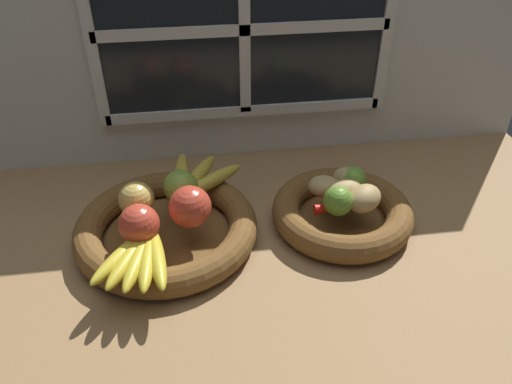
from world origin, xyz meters
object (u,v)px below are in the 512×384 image
at_px(fruit_bowl_right, 342,212).
at_px(potato_back, 348,179).
at_px(apple_green_back, 181,187).
at_px(potato_oblong, 325,186).
at_px(lime_near, 338,201).
at_px(banana_bunch_back, 196,178).
at_px(lime_far, 353,179).
at_px(apple_red_front, 139,224).
at_px(fruit_bowl_left, 167,229).
at_px(potato_small, 364,198).
at_px(banana_bunch_front, 140,256).
at_px(apple_golden_left, 136,200).
at_px(apple_red_right, 190,207).
at_px(chili_pepper, 345,207).
at_px(potato_large, 345,191).

relative_size(fruit_bowl_right, potato_back, 4.53).
bearing_deg(apple_green_back, fruit_bowl_right, -8.22).
relative_size(potato_oblong, lime_near, 1.13).
bearing_deg(banana_bunch_back, lime_near, -27.69).
bearing_deg(lime_far, potato_back, 152.74).
bearing_deg(apple_red_front, fruit_bowl_left, 56.66).
bearing_deg(fruit_bowl_left, fruit_bowl_right, -0.00).
bearing_deg(potato_small, banana_bunch_front, -168.07).
height_order(potato_oblong, potato_small, potato_small).
bearing_deg(banana_bunch_back, apple_red_front, -122.74).
bearing_deg(banana_bunch_front, fruit_bowl_right, 16.87).
height_order(potato_small, lime_near, lime_near).
relative_size(apple_golden_left, lime_far, 1.30).
relative_size(apple_red_front, apple_green_back, 1.08).
distance_m(potato_back, lime_near, 0.09).
relative_size(fruit_bowl_right, apple_red_right, 3.59).
distance_m(apple_green_back, potato_oblong, 0.29).
height_order(banana_bunch_front, potato_oblong, potato_oblong).
bearing_deg(chili_pepper, potato_large, 75.72).
bearing_deg(apple_red_front, banana_bunch_front, -89.66).
relative_size(fruit_bowl_right, apple_golden_left, 4.20).
xyz_separation_m(banana_bunch_back, lime_near, (0.26, -0.14, 0.01)).
bearing_deg(potato_back, fruit_bowl_left, -173.69).
xyz_separation_m(potato_oblong, potato_small, (0.06, -0.06, 0.00)).
bearing_deg(potato_back, apple_green_back, 179.15).
bearing_deg(fruit_bowl_left, potato_small, -4.46).
relative_size(apple_red_front, potato_oblong, 1.12).
distance_m(potato_small, chili_pepper, 0.04).
distance_m(apple_red_right, apple_golden_left, 0.11).
distance_m(potato_small, potato_large, 0.04).
bearing_deg(lime_near, lime_far, 54.16).
xyz_separation_m(banana_bunch_back, potato_large, (0.29, -0.10, 0.01)).
bearing_deg(fruit_bowl_left, banana_bunch_front, -108.90).
distance_m(apple_red_front, banana_bunch_back, 0.20).
xyz_separation_m(banana_bunch_front, potato_back, (0.41, 0.16, 0.01)).
bearing_deg(chili_pepper, fruit_bowl_left, 173.35).
bearing_deg(chili_pepper, apple_green_back, 164.59).
bearing_deg(apple_green_back, apple_golden_left, -159.82).
relative_size(apple_red_right, potato_back, 1.26).
bearing_deg(lime_far, potato_oblong, -170.75).
distance_m(potato_small, lime_far, 0.07).
height_order(apple_red_front, potato_oblong, apple_red_front).
height_order(banana_bunch_back, lime_far, lime_far).
bearing_deg(chili_pepper, lime_near, -166.49).
relative_size(apple_red_right, potato_small, 1.04).
distance_m(fruit_bowl_left, apple_golden_left, 0.08).
bearing_deg(apple_red_right, potato_small, -0.28).
xyz_separation_m(banana_bunch_back, potato_oblong, (0.25, -0.08, 0.01)).
bearing_deg(apple_red_right, fruit_bowl_right, 5.32).
height_order(fruit_bowl_left, lime_far, lime_far).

